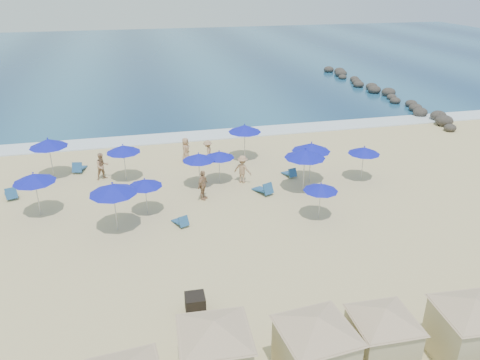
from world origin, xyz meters
The scene contains 31 objects.
ground centered at (0.00, 0.00, 0.00)m, with size 160.00×160.00×0.00m, color #D0BC84.
ocean centered at (0.00, 55.00, 0.03)m, with size 160.00×80.00×0.06m, color navy.
surf_line centered at (0.00, 15.50, 0.04)m, with size 160.00×2.50×0.08m, color white.
rock_jetty centered at (24.01, 24.90, 0.36)m, with size 2.56×26.66×0.96m.
trash_bin centered at (-0.43, -5.49, 0.38)m, with size 0.76×0.76×0.76m, color black.
cabana_1 centered at (-0.32, -9.08, 1.60)m, with size 4.45×4.45×2.80m.
cabana_2 centered at (2.73, -9.68, 1.62)m, with size 4.50×4.50×2.83m.
cabana_3 centered at (5.12, -9.52, 1.46)m, with size 4.06×4.06×2.55m.
cabana_4 centered at (8.01, -9.97, 1.57)m, with size 4.37×4.37×2.75m.
umbrella_2 centered at (-7.33, 9.58, 2.32)m, with size 2.35×2.35×2.67m.
umbrella_3 centered at (-7.41, 4.35, 2.18)m, with size 2.21×2.21×2.51m.
umbrella_4 centered at (-2.82, 8.07, 2.08)m, with size 2.10×2.10×2.39m.
umbrella_5 centered at (-1.78, 3.16, 1.83)m, with size 1.85×1.85×2.10m.
umbrella_6 centered at (-3.36, 1.65, 2.34)m, with size 2.37×2.37×2.70m.
umbrella_7 centered at (2.86, 6.32, 1.85)m, with size 1.87×1.87×2.13m.
umbrella_8 centered at (1.54, 5.94, 1.94)m, with size 1.97×1.97×2.24m.
umbrella_9 centered at (5.34, 9.80, 2.25)m, with size 2.27×2.27×2.59m.
umbrella_10 centered at (7.49, 3.92, 2.38)m, with size 2.41×2.41×2.75m.
umbrella_11 centered at (7.10, 0.50, 1.80)m, with size 1.82×1.82×2.08m.
umbrella_12 centered at (11.67, 4.64, 1.95)m, with size 1.98×1.98×2.25m.
umbrella_13 centered at (8.30, 4.99, 2.33)m, with size 2.36×2.36×2.69m.
beach_chair_1 centered at (-9.36, 6.94, 0.26)m, with size 1.01×1.51×0.76m.
beach_chair_2 centered at (-5.81, 10.14, 0.27)m, with size 0.89×1.49×0.77m.
beach_chair_3 centered at (-0.14, 1.42, 0.22)m, with size 0.89×1.25×0.63m.
beach_chair_4 centered at (5.11, 4.10, 0.27)m, with size 1.11×1.54×0.77m.
beach_chair_5 centered at (7.43, 6.13, 0.23)m, with size 0.77×1.28×0.66m.
beachgoer_1 centered at (-4.22, 8.55, 0.86)m, with size 0.84×0.65×1.72m, color tan.
beachgoer_2 centered at (1.47, 4.18, 0.89)m, with size 1.04×0.43×1.78m, color tan.
beachgoer_3 centered at (4.24, 5.95, 0.89)m, with size 1.15×0.66×1.77m, color tan.
beachgoer_4 centered at (1.28, 10.29, 0.86)m, with size 0.84×0.55×1.72m, color tan.
beachgoer_5 centered at (2.68, 9.50, 0.84)m, with size 1.09×0.63×1.69m, color tan.
Camera 1 is at (-2.13, -19.94, 12.01)m, focal length 35.00 mm.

